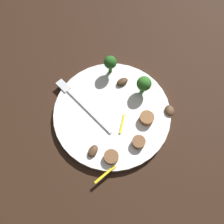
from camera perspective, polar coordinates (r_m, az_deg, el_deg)
ground_plane at (r=0.56m, az=-0.00°, el=-0.61°), size 1.40×1.40×0.00m
plate at (r=0.56m, az=-0.00°, el=-0.31°), size 0.26×0.26×0.01m
fork at (r=0.56m, az=-7.49°, el=2.34°), size 0.18×0.03×0.00m
broccoli_floret_0 at (r=0.55m, az=7.53°, el=6.29°), size 0.03×0.03×0.05m
broccoli_floret_1 at (r=0.57m, az=-0.40°, el=11.30°), size 0.03×0.03×0.05m
sausage_slice_0 at (r=0.54m, az=7.99°, el=-1.42°), size 0.04×0.04×0.02m
sausage_slice_1 at (r=0.51m, az=-0.19°, el=-10.32°), size 0.04×0.04×0.01m
sausage_slice_2 at (r=0.52m, az=5.98°, el=-7.04°), size 0.04×0.04×0.01m
mushroom_0 at (r=0.58m, az=2.38°, el=6.98°), size 0.02×0.03×0.01m
mushroom_1 at (r=0.56m, az=13.16°, el=0.38°), size 0.03×0.03×0.01m
mushroom_2 at (r=0.52m, az=-4.42°, el=-8.94°), size 0.03×0.03×0.01m
pepper_strip_0 at (r=0.54m, az=2.66°, el=-2.50°), size 0.03×0.04×0.00m
pepper_strip_1 at (r=0.51m, az=-1.59°, el=-14.17°), size 0.01×0.05×0.00m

